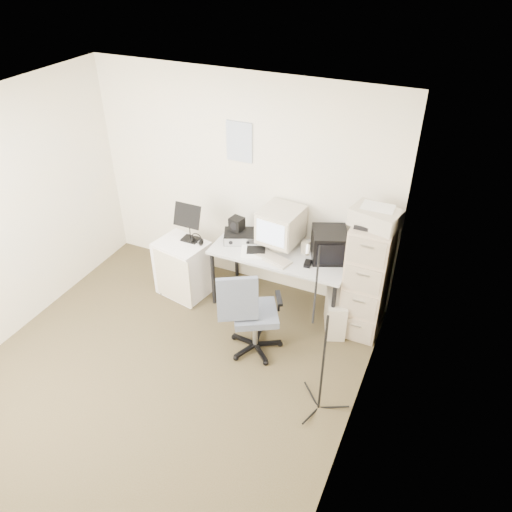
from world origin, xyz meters
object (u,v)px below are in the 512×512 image
at_px(side_cart, 183,268).
at_px(office_chair, 255,312).
at_px(filing_cabinet, 368,277).
at_px(desk, 281,278).

bearing_deg(side_cart, office_chair, -13.83).
height_order(filing_cabinet, office_chair, filing_cabinet).
height_order(filing_cabinet, desk, filing_cabinet).
xyz_separation_m(desk, office_chair, (0.04, -0.79, 0.12)).
distance_m(office_chair, side_cart, 1.29).
relative_size(office_chair, side_cart, 1.43).
bearing_deg(filing_cabinet, side_cart, -172.29).
bearing_deg(desk, filing_cabinet, 1.81).
height_order(desk, side_cart, desk).
bearing_deg(office_chair, side_cart, 125.34).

